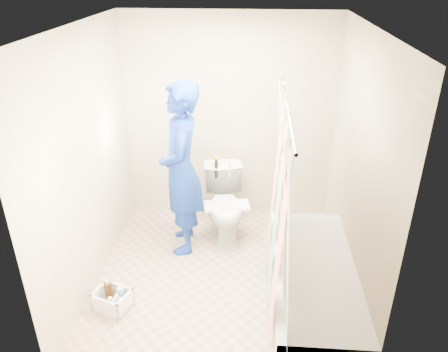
# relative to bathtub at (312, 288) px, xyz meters

# --- Properties ---
(floor) EXTENTS (2.60, 2.60, 0.00)m
(floor) POSITION_rel_bathtub_xyz_m (-0.85, 0.43, -0.27)
(floor) COLOR tan
(floor) RESTS_ON ground
(ceiling) EXTENTS (2.40, 2.60, 0.02)m
(ceiling) POSITION_rel_bathtub_xyz_m (-0.85, 0.43, 2.13)
(ceiling) COLOR silver
(ceiling) RESTS_ON wall_back
(wall_back) EXTENTS (2.40, 0.02, 2.40)m
(wall_back) POSITION_rel_bathtub_xyz_m (-0.85, 1.73, 0.93)
(wall_back) COLOR #C5B897
(wall_back) RESTS_ON ground
(wall_front) EXTENTS (2.40, 0.02, 2.40)m
(wall_front) POSITION_rel_bathtub_xyz_m (-0.85, -0.88, 0.93)
(wall_front) COLOR #C5B897
(wall_front) RESTS_ON ground
(wall_left) EXTENTS (0.02, 2.60, 2.40)m
(wall_left) POSITION_rel_bathtub_xyz_m (-2.05, 0.43, 0.93)
(wall_left) COLOR #C5B897
(wall_left) RESTS_ON ground
(wall_right) EXTENTS (0.02, 2.60, 2.40)m
(wall_right) POSITION_rel_bathtub_xyz_m (0.35, 0.43, 0.93)
(wall_right) COLOR #C5B897
(wall_right) RESTS_ON ground
(bathtub) EXTENTS (0.70, 1.75, 0.50)m
(bathtub) POSITION_rel_bathtub_xyz_m (0.00, 0.00, 0.00)
(bathtub) COLOR silver
(bathtub) RESTS_ON ground
(curtain_rod) EXTENTS (0.02, 1.90, 0.02)m
(curtain_rod) POSITION_rel_bathtub_xyz_m (-0.33, 0.00, 1.68)
(curtain_rod) COLOR silver
(curtain_rod) RESTS_ON wall_back
(shower_curtain) EXTENTS (0.06, 1.75, 1.80)m
(shower_curtain) POSITION_rel_bathtub_xyz_m (-0.33, 0.00, 0.75)
(shower_curtain) COLOR white
(shower_curtain) RESTS_ON curtain_rod
(toilet) EXTENTS (0.57, 0.84, 0.79)m
(toilet) POSITION_rel_bathtub_xyz_m (-0.85, 1.16, 0.13)
(toilet) COLOR white
(toilet) RESTS_ON ground
(tank_lid) EXTENTS (0.51, 0.29, 0.04)m
(tank_lid) POSITION_rel_bathtub_xyz_m (-0.83, 1.03, 0.20)
(tank_lid) COLOR white
(tank_lid) RESTS_ON toilet
(tank_internals) EXTENTS (0.19, 0.07, 0.26)m
(tank_internals) POSITION_rel_bathtub_xyz_m (-0.93, 1.36, 0.51)
(tank_internals) COLOR black
(tank_internals) RESTS_ON toilet
(plumber) EXTENTS (0.55, 0.74, 1.84)m
(plumber) POSITION_rel_bathtub_xyz_m (-1.29, 0.94, 0.65)
(plumber) COLOR #0E1F95
(plumber) RESTS_ON ground
(cleaning_caddy) EXTENTS (0.37, 0.34, 0.23)m
(cleaning_caddy) POSITION_rel_bathtub_xyz_m (-1.78, -0.10, -0.18)
(cleaning_caddy) COLOR white
(cleaning_caddy) RESTS_ON ground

